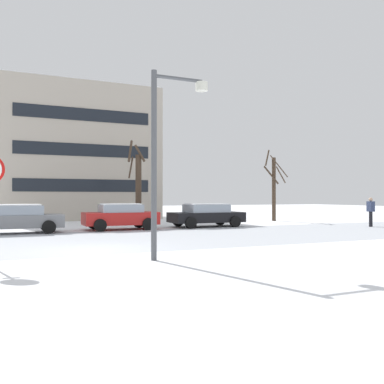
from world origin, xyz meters
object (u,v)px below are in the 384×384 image
Objects in this scene: parked_car_red at (121,216)px; pedestrian_crossing at (371,210)px; parked_car_gray at (17,218)px; parked_car_black at (206,215)px; street_lamp at (165,143)px.

pedestrian_crossing reaches higher than parked_car_red.
parked_car_gray is at bearing 169.11° from pedestrian_crossing.
parked_car_gray reaches higher than parked_car_red.
parked_car_red is at bearing -179.71° from parked_car_black.
street_lamp is 17.01m from pedestrian_crossing.
parked_car_red is 14.35m from pedestrian_crossing.
parked_car_gray is 5.07m from parked_car_red.
pedestrian_crossing is at bearing -23.73° from parked_car_black.
parked_car_gray is 0.98× the size of parked_car_black.
street_lamp reaches higher than parked_car_gray.
pedestrian_crossing is (8.76, -3.85, 0.29)m from parked_car_black.
pedestrian_crossing is (13.83, -3.82, 0.27)m from parked_car_red.
pedestrian_crossing is (15.32, 7.04, -2.27)m from street_lamp.
parked_car_red is (1.49, 10.86, -2.54)m from street_lamp.
parked_car_gray is 2.47× the size of pedestrian_crossing.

